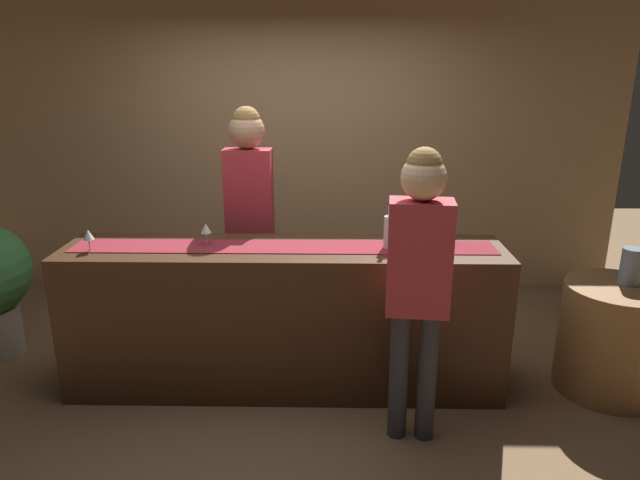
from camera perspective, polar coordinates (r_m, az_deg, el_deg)
ground_plane at (r=4.06m, az=-3.42°, el=-14.01°), size 10.00×10.00×0.00m
back_wall at (r=5.41m, az=-2.16°, el=10.29°), size 6.00×0.12×2.90m
bar_counter at (r=3.83m, az=-3.55°, el=-7.73°), size 2.84×0.60×0.98m
counter_runner_cloth at (r=3.65m, az=-3.69°, el=-0.69°), size 2.70×0.28×0.01m
wine_bottle_clear at (r=3.61m, az=6.97°, el=0.88°), size 0.07×0.07×0.30m
wine_bottle_amber at (r=3.71m, az=12.59°, el=1.02°), size 0.07×0.07×0.30m
wine_glass_near_customer at (r=3.81m, az=-22.18°, el=0.44°), size 0.07×0.07×0.14m
wine_glass_mid_counter at (r=3.74m, az=-11.35°, el=1.09°), size 0.07×0.07×0.14m
bartender at (r=4.19m, az=-7.09°, el=3.92°), size 0.34×0.26×1.82m
customer_sipping at (r=3.11m, az=9.85°, el=-2.74°), size 0.36×0.24×1.70m
round_side_table at (r=4.27m, az=27.22°, el=-8.76°), size 0.68×0.68×0.74m
vase_on_side_table at (r=4.17m, az=28.68°, el=-2.32°), size 0.13×0.13×0.24m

